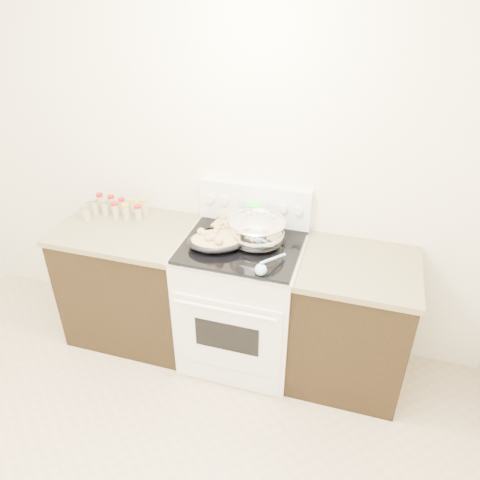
% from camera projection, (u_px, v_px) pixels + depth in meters
% --- Properties ---
extents(room_shell, '(4.10, 3.60, 2.75)m').
position_uv_depth(room_shell, '(12.00, 251.00, 1.49)').
color(room_shell, white).
rests_on(room_shell, ground).
extents(counter_left, '(0.93, 0.67, 0.92)m').
position_uv_depth(counter_left, '(134.00, 281.00, 3.42)').
color(counter_left, black).
rests_on(counter_left, ground).
extents(counter_right, '(0.73, 0.67, 0.92)m').
position_uv_depth(counter_right, '(350.00, 323.00, 3.04)').
color(counter_right, black).
rests_on(counter_right, ground).
extents(kitchen_range, '(0.78, 0.73, 1.22)m').
position_uv_depth(kitchen_range, '(242.00, 299.00, 3.20)').
color(kitchen_range, white).
rests_on(kitchen_range, ground).
extents(mixing_bowl, '(0.46, 0.46, 0.21)m').
position_uv_depth(mixing_bowl, '(257.00, 232.00, 2.92)').
color(mixing_bowl, silver).
rests_on(mixing_bowl, kitchen_range).
extents(roasting_pan, '(0.45, 0.39, 0.12)m').
position_uv_depth(roasting_pan, '(217.00, 240.00, 2.90)').
color(roasting_pan, black).
rests_on(roasting_pan, kitchen_range).
extents(baking_sheet, '(0.42, 0.32, 0.06)m').
position_uv_depth(baking_sheet, '(239.00, 224.00, 3.13)').
color(baking_sheet, black).
rests_on(baking_sheet, kitchen_range).
extents(wooden_spoon, '(0.13, 0.25, 0.04)m').
position_uv_depth(wooden_spoon, '(233.00, 240.00, 2.98)').
color(wooden_spoon, '#AA804E').
rests_on(wooden_spoon, kitchen_range).
extents(blue_ladle, '(0.14, 0.24, 0.09)m').
position_uv_depth(blue_ladle, '(263.00, 268.00, 2.68)').
color(blue_ladle, '#95CADE').
rests_on(blue_ladle, kitchen_range).
extents(spice_jars, '(0.40, 0.24, 0.12)m').
position_uv_depth(spice_jars, '(116.00, 208.00, 3.30)').
color(spice_jars, '#BFB28C').
rests_on(spice_jars, counter_left).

